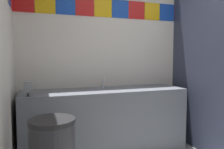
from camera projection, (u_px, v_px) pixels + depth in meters
wall_back at (143, 47)px, 3.41m from camera, size 3.65×0.09×2.87m
vanity_counter at (105, 121)px, 2.93m from camera, size 2.12×0.60×0.86m
faucet_center at (103, 85)px, 2.98m from camera, size 0.04×0.10×0.14m
soap_dispenser at (28, 89)px, 2.41m from camera, size 0.09×0.09×0.16m
toilet at (211, 120)px, 3.45m from camera, size 0.39×0.49×0.74m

